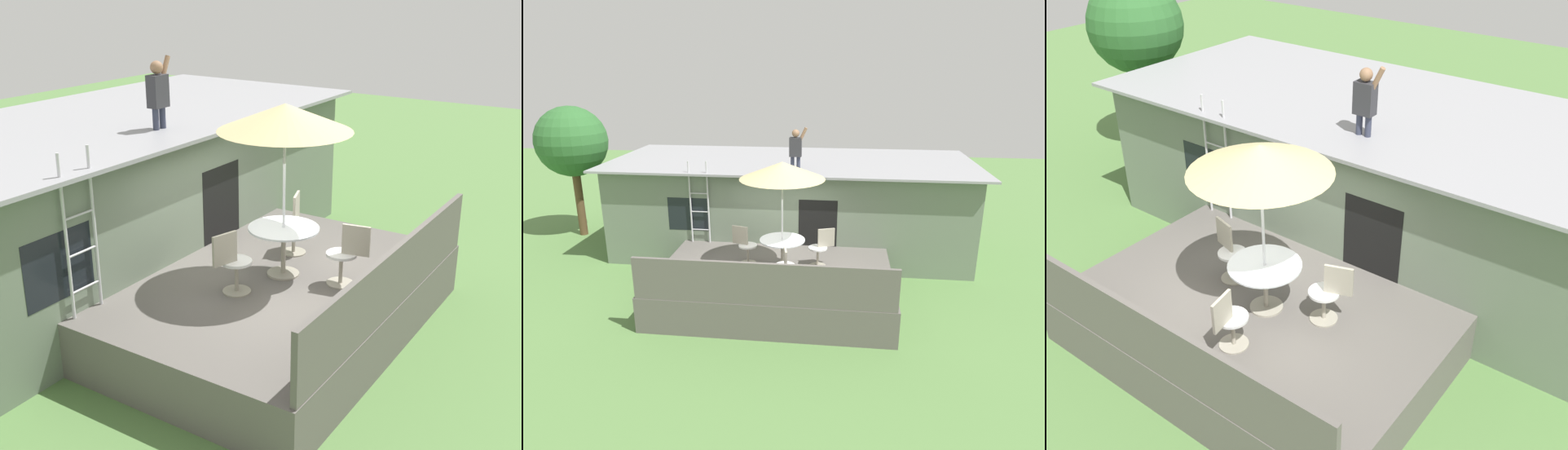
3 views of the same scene
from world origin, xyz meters
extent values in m
plane|color=#567F42|center=(0.00, 0.00, 0.00)|extent=(40.00, 40.00, 0.00)
cube|color=slate|center=(0.00, 3.60, 1.32)|extent=(10.00, 4.00, 2.64)
cube|color=#99999E|center=(0.00, 3.60, 2.67)|extent=(10.50, 4.50, 0.06)
cube|color=black|center=(-2.57, 1.61, 1.55)|extent=(1.10, 0.03, 0.90)
cube|color=black|center=(0.90, 1.61, 1.05)|extent=(1.00, 0.03, 2.00)
cube|color=#605B56|center=(0.00, 0.00, 0.40)|extent=(5.39, 3.78, 0.80)
cube|color=#605B56|center=(0.00, -1.84, 1.25)|extent=(5.29, 0.08, 0.90)
cylinder|color=#A59E8C|center=(0.17, -0.04, 0.82)|extent=(0.48, 0.48, 0.03)
cylinder|color=#A59E8C|center=(0.17, -0.04, 1.17)|extent=(0.07, 0.07, 0.71)
cylinder|color=silver|center=(0.17, -0.04, 1.53)|extent=(1.04, 1.04, 0.03)
cylinder|color=silver|center=(0.17, -0.04, 2.00)|extent=(0.04, 0.04, 2.40)
cone|color=beige|center=(0.17, -0.04, 3.15)|extent=(1.90, 1.90, 0.38)
cylinder|color=silver|center=(-2.47, 1.54, 1.90)|extent=(0.04, 0.04, 2.20)
cylinder|color=silver|center=(-1.99, 1.54, 1.90)|extent=(0.04, 0.04, 2.20)
cylinder|color=silver|center=(-2.23, 1.54, 1.15)|extent=(0.48, 0.03, 0.03)
cylinder|color=silver|center=(-2.23, 1.54, 1.65)|extent=(0.48, 0.03, 0.03)
cylinder|color=silver|center=(-2.23, 1.54, 2.15)|extent=(0.48, 0.03, 0.03)
cylinder|color=silver|center=(-2.23, 1.54, 2.65)|extent=(0.48, 0.03, 0.03)
cylinder|color=#33384C|center=(0.16, 2.29, 2.87)|extent=(0.10, 0.10, 0.34)
cylinder|color=#33384C|center=(0.32, 2.29, 2.87)|extent=(0.10, 0.10, 0.34)
cube|color=#333338|center=(0.24, 2.29, 3.29)|extent=(0.32, 0.20, 0.50)
sphere|color=#997051|center=(0.24, 2.29, 3.65)|extent=(0.20, 0.20, 0.20)
cylinder|color=#997051|center=(0.42, 2.29, 3.59)|extent=(0.26, 0.08, 0.44)
cylinder|color=#A59E8C|center=(-0.69, 0.21, 0.81)|extent=(0.40, 0.40, 0.02)
cylinder|color=#A59E8C|center=(-0.69, 0.21, 1.03)|extent=(0.06, 0.06, 0.44)
cylinder|color=silver|center=(-0.69, 0.21, 1.26)|extent=(0.44, 0.44, 0.04)
cube|color=#A59E8C|center=(-0.88, 0.26, 1.50)|extent=(0.40, 0.15, 0.44)
cylinder|color=#A59E8C|center=(0.98, 0.25, 0.81)|extent=(0.40, 0.40, 0.02)
cylinder|color=#A59E8C|center=(0.98, 0.25, 1.03)|extent=(0.06, 0.06, 0.44)
cylinder|color=silver|center=(0.98, 0.25, 1.26)|extent=(0.44, 0.44, 0.04)
cube|color=#A59E8C|center=(1.16, 0.32, 1.50)|extent=(0.39, 0.17, 0.44)
cylinder|color=#A59E8C|center=(0.33, -0.90, 0.81)|extent=(0.40, 0.40, 0.02)
cylinder|color=#A59E8C|center=(0.33, -0.90, 1.03)|extent=(0.06, 0.06, 0.44)
cylinder|color=silver|center=(0.33, -0.90, 1.26)|extent=(0.44, 0.44, 0.04)
cube|color=#A59E8C|center=(0.37, -1.10, 1.50)|extent=(0.11, 0.40, 0.44)
cylinder|color=brown|center=(-6.95, 3.88, 1.32)|extent=(0.25, 0.25, 2.64)
sphere|color=#2D662D|center=(-6.95, 3.88, 3.07)|extent=(2.19, 2.19, 2.19)
camera|label=1|loc=(-7.75, -4.72, 5.00)|focal=46.77mm
camera|label=2|loc=(1.44, -10.32, 5.33)|focal=33.17mm
camera|label=3|loc=(4.81, -5.25, 6.37)|focal=42.18mm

